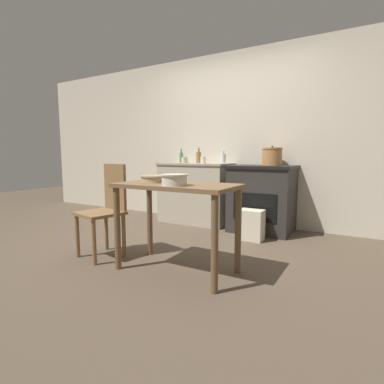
# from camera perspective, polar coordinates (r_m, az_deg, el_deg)

# --- Properties ---
(ground_plane) EXTENTS (14.00, 14.00, 0.00)m
(ground_plane) POSITION_cam_1_polar(r_m,az_deg,el_deg) (3.40, -3.19, -10.63)
(ground_plane) COLOR brown
(wall_back) EXTENTS (8.00, 0.07, 2.55)m
(wall_back) POSITION_cam_1_polar(r_m,az_deg,el_deg) (4.66, 7.66, 9.95)
(wall_back) COLOR beige
(wall_back) RESTS_ON ground_plane
(counter_cabinet) EXTENTS (1.10, 0.58, 0.91)m
(counter_cabinet) POSITION_cam_1_polar(r_m,az_deg,el_deg) (4.61, 0.69, -0.14)
(counter_cabinet) COLOR #B2A893
(counter_cabinet) RESTS_ON ground_plane
(stove) EXTENTS (0.84, 0.66, 0.90)m
(stove) POSITION_cam_1_polar(r_m,az_deg,el_deg) (4.16, 13.20, -1.21)
(stove) COLOR #2D2B28
(stove) RESTS_ON ground_plane
(work_table) EXTENTS (1.07, 0.56, 0.79)m
(work_table) POSITION_cam_1_polar(r_m,az_deg,el_deg) (2.62, -2.97, -1.42)
(work_table) COLOR brown
(work_table) RESTS_ON ground_plane
(chair) EXTENTS (0.48, 0.48, 0.94)m
(chair) POSITION_cam_1_polar(r_m,az_deg,el_deg) (3.19, -16.02, -2.81)
(chair) COLOR olive
(chair) RESTS_ON ground_plane
(flour_sack) EXTENTS (0.29, 0.20, 0.37)m
(flour_sack) POSITION_cam_1_polar(r_m,az_deg,el_deg) (3.75, 11.21, -6.16)
(flour_sack) COLOR beige
(flour_sack) RESTS_ON ground_plane
(stock_pot) EXTENTS (0.27, 0.27, 0.26)m
(stock_pot) POSITION_cam_1_polar(r_m,az_deg,el_deg) (4.18, 14.99, 6.55)
(stock_pot) COLOR #B77A47
(stock_pot) RESTS_ON stove
(mixing_bowl_large) EXTENTS (0.23, 0.23, 0.09)m
(mixing_bowl_large) POSITION_cam_1_polar(r_m,az_deg,el_deg) (2.44, -3.39, 2.46)
(mixing_bowl_large) COLOR silver
(mixing_bowl_large) RESTS_ON work_table
(mixing_bowl_small) EXTENTS (0.29, 0.29, 0.06)m
(mixing_bowl_small) POSITION_cam_1_polar(r_m,az_deg,el_deg) (2.78, -6.87, 2.62)
(mixing_bowl_small) COLOR tan
(mixing_bowl_small) RESTS_ON work_table
(bottle_far_left) EXTENTS (0.06, 0.06, 0.22)m
(bottle_far_left) POSITION_cam_1_polar(r_m,az_deg,el_deg) (4.94, -2.07, 6.63)
(bottle_far_left) COLOR #517F5B
(bottle_far_left) RESTS_ON counter_cabinet
(bottle_left) EXTENTS (0.08, 0.08, 0.23)m
(bottle_left) POSITION_cam_1_polar(r_m,az_deg,el_deg) (4.65, 1.27, 6.66)
(bottle_left) COLOR olive
(bottle_left) RESTS_ON counter_cabinet
(bottle_mid_left) EXTENTS (0.08, 0.08, 0.19)m
(bottle_mid_left) POSITION_cam_1_polar(r_m,az_deg,el_deg) (4.51, 5.95, 6.38)
(bottle_mid_left) COLOR silver
(bottle_mid_left) RESTS_ON counter_cabinet
(cup_center_left) EXTENTS (0.08, 0.08, 0.09)m
(cup_center_left) POSITION_cam_1_polar(r_m,az_deg,el_deg) (4.63, -1.54, 6.10)
(cup_center_left) COLOR beige
(cup_center_left) RESTS_ON counter_cabinet
(cup_center) EXTENTS (0.08, 0.08, 0.10)m
(cup_center) POSITION_cam_1_polar(r_m,az_deg,el_deg) (4.40, 2.13, 6.10)
(cup_center) COLOR silver
(cup_center) RESTS_ON counter_cabinet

